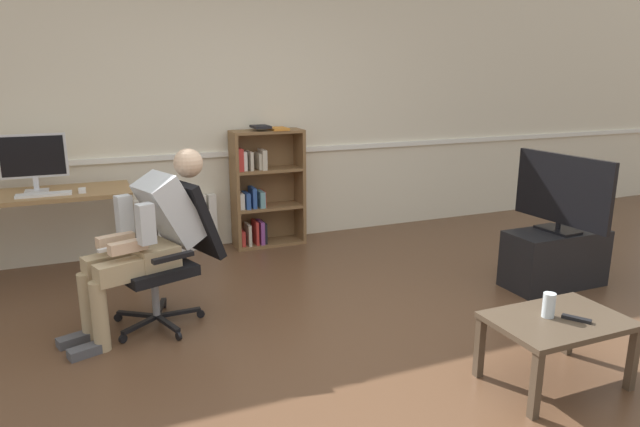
{
  "coord_description": "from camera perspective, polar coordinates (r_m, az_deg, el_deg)",
  "views": [
    {
      "loc": [
        -1.37,
        -2.78,
        1.71
      ],
      "look_at": [
        0.15,
        0.85,
        0.7
      ],
      "focal_mm": 31.33,
      "sensor_mm": 36.0,
      "label": 1
    }
  ],
  "objects": [
    {
      "name": "keyboard",
      "position": [
        4.9,
        -26.37,
        1.75
      ],
      "size": [
        0.41,
        0.12,
        0.02
      ],
      "primitive_type": "cube",
      "color": "white",
      "rests_on": "computer_desk"
    },
    {
      "name": "ground_plane",
      "position": [
        3.54,
        3.19,
        -14.5
      ],
      "size": [
        18.0,
        18.0,
        0.0
      ],
      "primitive_type": "plane",
      "color": "brown"
    },
    {
      "name": "coffee_table",
      "position": [
        3.4,
        23.09,
        -10.62
      ],
      "size": [
        0.74,
        0.5,
        0.39
      ],
      "color": "#4C3D2D",
      "rests_on": "ground_plane"
    },
    {
      "name": "back_wall",
      "position": [
        5.61,
        -8.7,
        10.51
      ],
      "size": [
        12.0,
        0.13,
        2.7
      ],
      "color": "beige",
      "rests_on": "ground_plane"
    },
    {
      "name": "computer_desk",
      "position": [
        5.06,
        -26.25,
        0.75
      ],
      "size": [
        1.33,
        0.61,
        0.76
      ],
      "color": "#9E7547",
      "rests_on": "ground_plane"
    },
    {
      "name": "spare_remote",
      "position": [
        3.38,
        24.72,
        -9.74
      ],
      "size": [
        0.11,
        0.15,
        0.02
      ],
      "primitive_type": "cube",
      "rotation": [
        0.0,
        0.0,
        0.58
      ],
      "color": "black",
      "rests_on": "coffee_table"
    },
    {
      "name": "drinking_glass",
      "position": [
        3.34,
        22.33,
        -8.65
      ],
      "size": [
        0.07,
        0.07,
        0.14
      ],
      "primitive_type": "cylinder",
      "color": "silver",
      "rests_on": "coffee_table"
    },
    {
      "name": "computer_mouse",
      "position": [
        4.9,
        -23.12,
        2.18
      ],
      "size": [
        0.06,
        0.1,
        0.03
      ],
      "primitive_type": "cube",
      "color": "white",
      "rests_on": "computer_desk"
    },
    {
      "name": "office_chair",
      "position": [
        3.97,
        -14.87,
        -3.46
      ],
      "size": [
        0.79,
        0.67,
        0.98
      ],
      "rotation": [
        0.0,
        0.0,
        -1.23
      ],
      "color": "black",
      "rests_on": "ground_plane"
    },
    {
      "name": "tv_screen",
      "position": [
        4.79,
        23.49,
        2.06
      ],
      "size": [
        0.22,
        0.89,
        0.62
      ],
      "rotation": [
        0.0,
        0.0,
        1.63
      ],
      "color": "black",
      "rests_on": "tv_stand"
    },
    {
      "name": "person_seated",
      "position": [
        3.87,
        -17.14,
        -2.24
      ],
      "size": [
        1.03,
        0.62,
        1.2
      ],
      "rotation": [
        0.0,
        0.0,
        -1.23
      ],
      "color": "tan",
      "rests_on": "ground_plane"
    },
    {
      "name": "radiator",
      "position": [
        5.56,
        -14.38,
        -1.1
      ],
      "size": [
        0.77,
        0.08,
        0.54
      ],
      "color": "white",
      "rests_on": "ground_plane"
    },
    {
      "name": "bookshelf",
      "position": [
        5.57,
        -5.82,
        2.49
      ],
      "size": [
        0.71,
        0.3,
        1.2
      ],
      "color": "brown",
      "rests_on": "ground_plane"
    },
    {
      "name": "tv_stand",
      "position": [
        4.93,
        22.83,
        -4.25
      ],
      "size": [
        0.83,
        0.38,
        0.46
      ],
      "color": "black",
      "rests_on": "ground_plane"
    },
    {
      "name": "imac_monitor",
      "position": [
        5.07,
        -27.26,
        5.02
      ],
      "size": [
        0.51,
        0.14,
        0.47
      ],
      "color": "silver",
      "rests_on": "computer_desk"
    }
  ]
}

